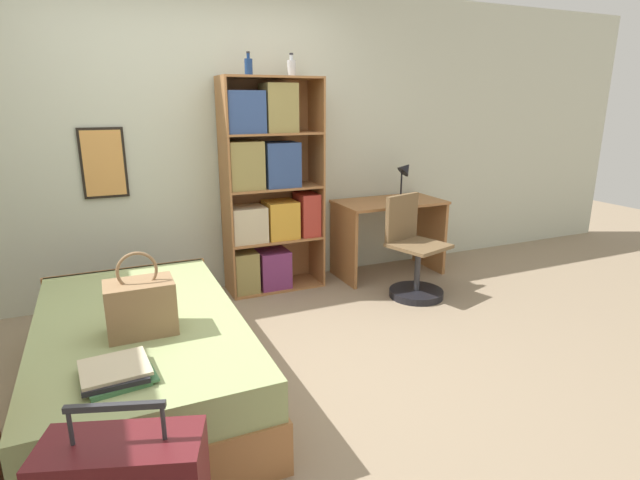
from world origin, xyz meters
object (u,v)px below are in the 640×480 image
(book_stack_on_bed, at_px, (116,372))
(bottle_brown, at_px, (291,67))
(bed, at_px, (142,356))
(bookcase, at_px, (267,189))
(handbag, at_px, (141,306))
(desk, at_px, (389,225))
(desk_chair, at_px, (413,264))
(bottle_green, at_px, (249,66))
(desk_lamp, at_px, (405,174))

(book_stack_on_bed, bearing_deg, bottle_brown, 50.90)
(bed, xyz_separation_m, bookcase, (1.21, 1.32, 0.67))
(book_stack_on_bed, bearing_deg, handbag, 70.48)
(bed, distance_m, bottle_brown, 2.58)
(bed, relative_size, desk, 1.90)
(book_stack_on_bed, xyz_separation_m, desk_chair, (2.44, 1.29, -0.23))
(bottle_green, distance_m, desk_chair, 2.14)
(bed, height_order, handbag, handbag)
(handbag, relative_size, desk, 0.43)
(handbag, distance_m, bottle_brown, 2.46)
(desk_lamp, distance_m, desk_chair, 0.98)
(bed, distance_m, bottle_green, 2.37)
(bookcase, bearing_deg, bottle_green, -167.28)
(desk, xyz_separation_m, desk_chair, (-0.10, -0.58, -0.21))
(handbag, height_order, bookcase, bookcase)
(handbag, height_order, book_stack_on_bed, handbag)
(bottle_brown, bearing_deg, bed, -137.78)
(bottle_brown, height_order, desk_lamp, bottle_brown)
(bottle_green, relative_size, desk_chair, 0.21)
(bookcase, distance_m, desk_chair, 1.43)
(bed, distance_m, desk, 2.71)
(handbag, height_order, bottle_brown, bottle_brown)
(bed, xyz_separation_m, bottle_brown, (1.45, 1.31, 1.68))
(book_stack_on_bed, relative_size, desk_lamp, 0.86)
(handbag, bearing_deg, desk, 31.20)
(desk_chair, bearing_deg, handbag, -159.28)
(bed, relative_size, bookcase, 1.04)
(book_stack_on_bed, bearing_deg, desk_lamp, 35.10)
(bookcase, bearing_deg, handbag, -127.84)
(bookcase, height_order, bottle_brown, bottle_brown)
(book_stack_on_bed, bearing_deg, desk_chair, 27.88)
(bookcase, bearing_deg, desk_lamp, -1.90)
(bottle_green, height_order, desk, bottle_green)
(bottle_green, height_order, desk_chair, bottle_green)
(handbag, xyz_separation_m, bottle_brown, (1.44, 1.53, 1.29))
(bottle_brown, height_order, desk, bottle_brown)
(book_stack_on_bed, relative_size, bottle_brown, 1.76)
(desk, relative_size, desk_chair, 1.16)
(handbag, relative_size, book_stack_on_bed, 1.36)
(bottle_green, bearing_deg, bookcase, 12.72)
(bed, xyz_separation_m, desk, (2.40, 1.23, 0.26))
(bookcase, bearing_deg, book_stack_on_bed, -124.43)
(bed, distance_m, bookcase, 1.91)
(bookcase, distance_m, desk_lamp, 1.38)
(desk, bearing_deg, desk_chair, -99.72)
(bookcase, bearing_deg, desk_chair, -31.65)
(bottle_green, xyz_separation_m, desk, (1.32, -0.06, -1.42))
(bottle_green, distance_m, desk, 1.94)
(handbag, bearing_deg, bottle_green, 54.83)
(bottle_brown, bearing_deg, handbag, -133.22)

